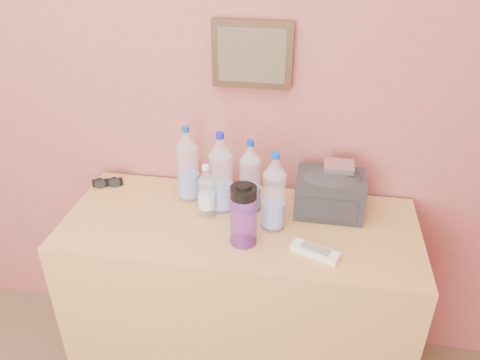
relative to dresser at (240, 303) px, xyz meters
name	(u,v)px	position (x,y,z in m)	size (l,w,h in m)	color
picture_frame	(252,55)	(0.00, 0.27, 0.98)	(0.30, 0.03, 0.25)	#382311
dresser	(240,303)	(0.00, 0.00, 0.00)	(1.34, 0.56, 0.84)	#9E7241
pet_large_a	(221,177)	(-0.09, 0.08, 0.56)	(0.09, 0.09, 0.33)	white
pet_large_b	(188,167)	(-0.23, 0.14, 0.56)	(0.09, 0.09, 0.31)	silver
pet_large_c	(250,180)	(0.02, 0.10, 0.55)	(0.08, 0.08, 0.30)	silver
pet_large_d	(274,195)	(0.13, 0.00, 0.55)	(0.08, 0.08, 0.31)	white
pet_small	(207,194)	(-0.13, 0.03, 0.51)	(0.06, 0.06, 0.22)	white
nalgene_bottle	(243,215)	(0.03, -0.11, 0.53)	(0.10, 0.10, 0.24)	purple
sunglasses	(108,182)	(-0.60, 0.17, 0.43)	(0.13, 0.05, 0.03)	black
ac_remote	(315,252)	(0.29, -0.14, 0.43)	(0.17, 0.05, 0.02)	silver
toiletry_bag	(330,192)	(0.33, 0.13, 0.51)	(0.26, 0.19, 0.18)	black
foil_packet	(339,166)	(0.35, 0.16, 0.61)	(0.11, 0.09, 0.02)	silver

